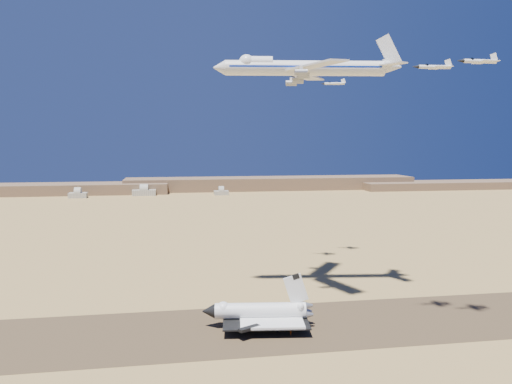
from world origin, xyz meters
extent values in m
plane|color=#A68549|center=(0.00, 0.00, 0.00)|extent=(1200.00, 1200.00, 0.00)
cube|color=#4F3A27|center=(0.00, 0.00, 0.03)|extent=(600.00, 50.00, 0.06)
cube|color=brown|center=(-220.00, 520.00, 7.00)|extent=(380.00, 60.00, 14.00)
cube|color=brown|center=(120.00, 540.00, 9.00)|extent=(420.00, 60.00, 18.00)
cube|color=brown|center=(400.00, 510.00, 5.50)|extent=(300.00, 60.00, 11.00)
cube|color=#B0AB9B|center=(-140.00, 470.00, 3.25)|extent=(22.00, 14.00, 6.50)
cube|color=#B0AB9B|center=(-60.00, 485.00, 3.75)|extent=(30.00, 15.00, 7.50)
cube|color=#B0AB9B|center=(40.00, 475.00, 2.75)|extent=(19.00, 12.50, 5.50)
cylinder|color=white|center=(9.53, 1.37, 6.28)|extent=(33.95, 9.92, 5.86)
cone|color=black|center=(-9.37, 3.70, 6.28)|extent=(5.36, 6.10, 5.57)
sphere|color=white|center=(-3.97, 3.04, 7.12)|extent=(5.44, 5.44, 5.44)
cube|color=white|center=(13.68, 0.86, 3.87)|extent=(25.93, 27.75, 0.94)
cube|color=black|center=(11.61, 1.11, 3.40)|extent=(34.23, 28.77, 0.52)
cube|color=white|center=(23.03, -0.30, 14.44)|extent=(9.72, 1.92, 12.05)
cylinder|color=gray|center=(-3.97, 3.04, 1.67)|extent=(0.38, 0.38, 3.35)
cylinder|color=black|center=(-3.97, 3.04, 0.58)|extent=(1.20, 0.61, 1.15)
cylinder|color=gray|center=(15.12, -4.59, 1.67)|extent=(0.38, 0.38, 3.35)
cylinder|color=black|center=(15.12, -4.59, 0.58)|extent=(1.20, 0.61, 1.15)
cylinder|color=gray|center=(16.40, 5.79, 1.67)|extent=(0.38, 0.38, 3.35)
cylinder|color=black|center=(16.40, 5.79, 0.58)|extent=(1.20, 0.61, 1.15)
cylinder|color=white|center=(35.48, 36.13, 101.11)|extent=(69.27, 15.12, 6.49)
cone|color=white|center=(-1.26, 40.79, 101.11)|extent=(5.85, 7.08, 6.49)
sphere|color=white|center=(10.31, 39.32, 103.44)|extent=(6.70, 6.70, 6.70)
cube|color=white|center=(35.45, 19.77, 99.89)|extent=(19.33, 31.70, 0.71)
cube|color=white|center=(39.53, 51.98, 99.89)|extent=(25.02, 30.13, 0.71)
cube|color=white|center=(70.89, 24.99, 102.12)|extent=(9.47, 12.45, 0.51)
cube|color=white|center=(72.54, 38.08, 102.12)|extent=(11.20, 12.26, 0.51)
cube|color=white|center=(71.71, 31.54, 108.72)|extent=(11.57, 2.16, 14.50)
cylinder|color=gray|center=(32.31, 27.33, 96.85)|extent=(5.36, 3.26, 2.64)
cylinder|color=gray|center=(29.15, 18.52, 96.85)|extent=(5.36, 3.26, 2.64)
cylinder|color=gray|center=(34.61, 45.45, 96.85)|extent=(5.36, 3.26, 2.64)
cylinder|color=gray|center=(33.75, 54.76, 96.85)|extent=(5.36, 3.26, 2.64)
imported|color=#D5540C|center=(15.81, -3.71, 0.88)|extent=(0.60, 0.70, 1.64)
imported|color=#D5540C|center=(19.14, -8.79, 0.97)|extent=(0.96, 1.01, 1.83)
imported|color=#D5540C|center=(17.83, -5.10, 0.85)|extent=(1.04, 0.93, 1.59)
cylinder|color=white|center=(69.11, -12.64, 95.33)|extent=(11.46, 2.26, 1.33)
cone|color=black|center=(62.29, -12.08, 95.33)|extent=(2.56, 1.43, 1.23)
sphere|color=black|center=(66.27, -12.41, 95.80)|extent=(1.33, 1.33, 1.33)
cube|color=white|center=(70.05, -12.72, 95.14)|extent=(3.93, 7.84, 0.24)
cube|color=white|center=(73.84, -13.03, 95.33)|extent=(2.47, 4.90, 0.19)
cube|color=white|center=(74.03, -13.05, 96.66)|extent=(2.88, 0.47, 3.21)
cylinder|color=white|center=(81.43, -20.14, 96.43)|extent=(11.75, 1.68, 1.37)
cone|color=black|center=(74.40, -19.95, 96.43)|extent=(2.57, 1.34, 1.27)
sphere|color=black|center=(78.50, -20.06, 96.92)|extent=(1.37, 1.37, 1.37)
cube|color=white|center=(82.40, -20.17, 96.23)|extent=(3.63, 7.90, 0.24)
cube|color=white|center=(86.31, -20.27, 96.43)|extent=(2.28, 4.94, 0.20)
cube|color=white|center=(86.51, -20.28, 97.80)|extent=(2.96, 0.32, 3.30)
cylinder|color=white|center=(49.16, 85.99, 104.41)|extent=(11.29, 4.28, 1.32)
cone|color=black|center=(42.60, 87.80, 104.41)|extent=(2.70, 1.84, 1.23)
sphere|color=black|center=(46.43, 86.75, 104.88)|extent=(1.32, 1.32, 1.32)
cube|color=white|center=(50.07, 85.74, 104.22)|extent=(5.20, 8.17, 0.24)
cube|color=white|center=(53.72, 84.74, 104.41)|extent=(3.26, 5.11, 0.19)
cube|color=white|center=(53.90, 84.69, 105.73)|extent=(2.82, 0.99, 3.20)
cylinder|color=white|center=(70.27, 100.98, 102.60)|extent=(11.27, 4.27, 1.32)
cone|color=black|center=(63.72, 102.78, 102.60)|extent=(2.69, 1.83, 1.23)
sphere|color=black|center=(67.54, 101.73, 103.07)|extent=(1.32, 1.32, 1.32)
cube|color=white|center=(71.18, 100.73, 102.41)|extent=(5.18, 8.15, 0.24)
cube|color=white|center=(74.82, 99.73, 102.60)|extent=(3.25, 5.10, 0.19)
cube|color=white|center=(75.00, 99.68, 103.92)|extent=(2.81, 0.98, 3.19)
camera|label=1|loc=(-21.43, -177.54, 69.09)|focal=35.00mm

